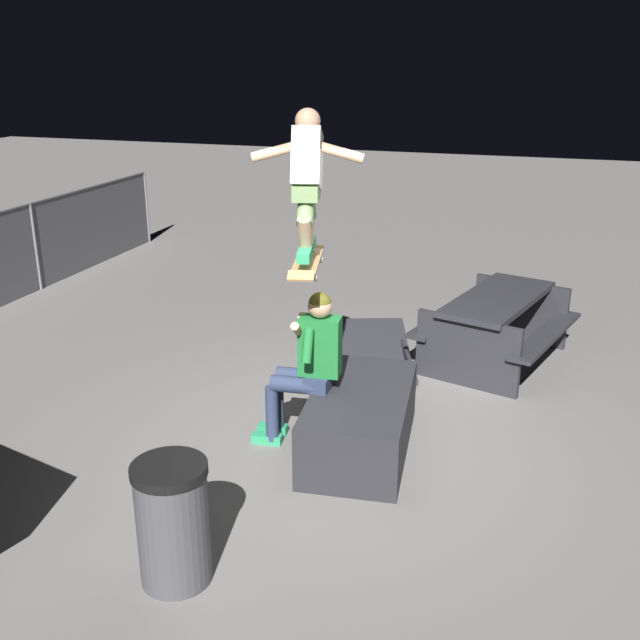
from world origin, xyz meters
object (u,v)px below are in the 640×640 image
Objects in this scene: picnic_table_back at (496,318)px; person_sitting_on_ledge at (307,360)px; kicker_ramp at (368,357)px; skater_airborne at (307,176)px; ledge_box_main at (360,421)px; skateboard at (307,263)px; trash_bin at (173,523)px.

person_sitting_on_ledge is at bearing 149.90° from picnic_table_back.
skater_airborne is at bearing 177.72° from kicker_ramp.
ledge_box_main is 1.41m from skateboard.
skateboard is (0.04, 0.01, 0.83)m from person_sitting_on_ledge.
skateboard is 1.25× the size of trash_bin.
picnic_table_back is 2.41× the size of trash_bin.
person_sitting_on_ledge is 1.98m from trash_bin.
ledge_box_main is 1.36× the size of skater_airborne.
person_sitting_on_ledge is 1.52m from skater_airborne.
picnic_table_back is (2.31, -0.89, 0.23)m from ledge_box_main.
kicker_ramp is at bearing -2.28° from skater_airborne.
picnic_table_back is 4.55m from trash_bin.
skater_airborne is 1.35× the size of trash_bin.
skateboard is at bearing -166.55° from skater_airborne.
ledge_box_main is at bearing -98.31° from skater_airborne.
kicker_ramp is (1.85, 0.42, -0.21)m from ledge_box_main.
picnic_table_back reaches higher than kicker_ramp.
kicker_ramp is 0.76× the size of picnic_table_back.
skater_airborne reaches higher than trash_bin.
skateboard reaches higher than kicker_ramp.
picnic_table_back is at bearing -70.57° from kicker_ramp.
picnic_table_back is (2.33, -1.35, -0.27)m from person_sitting_on_ledge.
skateboard reaches higher than person_sitting_on_ledge.
skater_airborne reaches higher than kicker_ramp.
skateboard is 2.31m from trash_bin.
person_sitting_on_ledge is at bearing -6.48° from trash_bin.
trash_bin is at bearing 173.52° from person_sitting_on_ledge.
skater_airborne is 0.56× the size of picnic_table_back.
skateboard is at bearing 15.05° from person_sitting_on_ledge.
person_sitting_on_ledge is (-0.02, 0.46, 0.50)m from ledge_box_main.
skater_airborne is 0.74× the size of kicker_ramp.
person_sitting_on_ledge is at bearing 92.62° from ledge_box_main.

